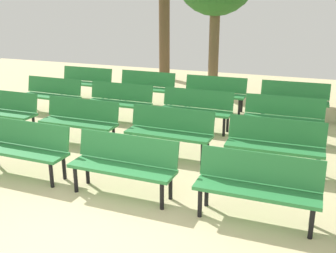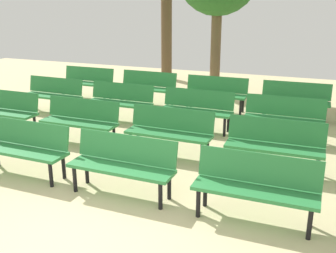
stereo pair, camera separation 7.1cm
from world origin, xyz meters
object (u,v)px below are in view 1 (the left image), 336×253
Objects in this scene: bench_r1_c0 at (4,109)px; bench_r2_c2 at (196,107)px; bench_r0_c2 at (124,162)px; bench_r3_c3 at (294,98)px; bench_r1_c2 at (170,129)px; bench_r3_c1 at (146,86)px; bench_r2_c1 at (119,100)px; bench_r0_c3 at (258,183)px; bench_r0_c1 at (24,146)px; bench_r1_c3 at (275,142)px; bench_r2_c3 at (283,115)px; bench_r3_c0 at (86,81)px; bench_r1_c1 at (80,119)px; bench_r3_c2 at (215,91)px; bench_r2_c0 at (52,93)px.

bench_r2_c2 is (3.86, 1.63, 0.00)m from bench_r1_c0.
bench_r0_c2 and bench_r3_c3 have the same top height.
bench_r3_c1 is (-1.98, 3.36, 0.00)m from bench_r1_c2.
bench_r3_c3 is at bearing 23.42° from bench_r2_c1.
bench_r0_c3 is at bearing -41.62° from bench_r2_c1.
bench_r1_c2 is at bearing 41.80° from bench_r0_c1.
bench_r1_c0 and bench_r1_c3 have the same top height.
bench_r1_c0 is at bearing -139.92° from bench_r2_c1.
bench_r2_c3 is 1.00× the size of bench_r3_c0.
bench_r1_c3 is (3.80, -0.00, 0.00)m from bench_r1_c1.
bench_r3_c1 is (1.89, 3.34, 0.00)m from bench_r1_c0.
bench_r3_c1 is at bearing 92.27° from bench_r2_c1.
bench_r2_c1 is at bearing 40.43° from bench_r1_c0.
bench_r0_c2 and bench_r1_c1 have the same top height.
bench_r2_c2 is at bearing 23.30° from bench_r1_c0.
bench_r3_c3 is at bearing -0.46° from bench_r3_c2.
bench_r1_c0 and bench_r1_c1 have the same top height.
bench_r0_c1 is 1.00× the size of bench_r1_c1.
bench_r2_c3 is at bearing 90.37° from bench_r0_c3.
bench_r1_c1 is at bearing -138.03° from bench_r2_c2.
bench_r0_c2 is at bearing -113.32° from bench_r3_c3.
bench_r1_c1 and bench_r3_c1 have the same top height.
bench_r0_c2 and bench_r3_c2 have the same top height.
bench_r3_c3 is (5.85, -0.03, 0.00)m from bench_r3_c0.
bench_r1_c2 is 1.65m from bench_r2_c2.
bench_r1_c3 is at bearing -23.81° from bench_r2_c1.
bench_r2_c3 and bench_r3_c3 have the same top height.
bench_r0_c1 and bench_r3_c2 have the same top height.
bench_r2_c2 is (-1.87, 3.34, 0.00)m from bench_r0_c3.
bench_r3_c2 is at bearing 138.08° from bench_r2_c3.
bench_r1_c1 is 1.00× the size of bench_r3_c2.
bench_r1_c3 is at bearing -60.80° from bench_r3_c2.
bench_r2_c2 is at bearing -40.11° from bench_r3_c1.
bench_r1_c1 is at bearing 178.78° from bench_r1_c3.
bench_r1_c0 is at bearing -118.60° from bench_r3_c1.
bench_r2_c2 is at bearing 91.14° from bench_r1_c2.
bench_r3_c1 is 1.00× the size of bench_r3_c2.
bench_r1_c2 is 3.32m from bench_r3_c2.
bench_r2_c2 is 2.61m from bench_r3_c1.
bench_r3_c1 is (1.86, 1.71, 0.00)m from bench_r2_c0.
bench_r0_c3 and bench_r1_c2 have the same top height.
bench_r3_c2 is at bearing 90.19° from bench_r0_c2.
bench_r3_c2 is (-1.88, 1.64, 0.00)m from bench_r2_c3.
bench_r2_c3 is at bearing -15.74° from bench_r3_c0.
bench_r2_c0 is (-5.70, 3.35, 0.00)m from bench_r0_c3.
bench_r3_c2 is (3.81, 1.67, 0.00)m from bench_r2_c0.
bench_r0_c3 is 1.00× the size of bench_r2_c2.
bench_r0_c2 is 6.33m from bench_r3_c0.
bench_r2_c3 is (5.69, 0.03, 0.00)m from bench_r2_c0.
bench_r0_c2 is at bearing 0.29° from bench_r0_c1.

